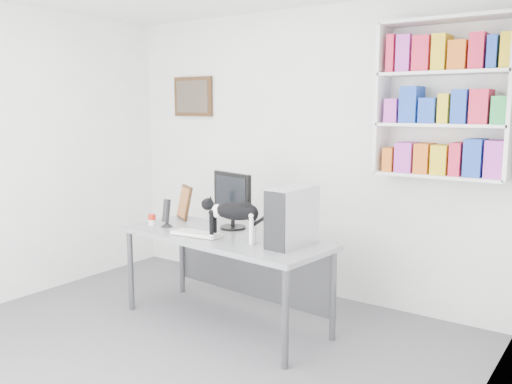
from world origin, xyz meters
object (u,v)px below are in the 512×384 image
monitor (233,200)px  speaker (166,213)px  soup_can (152,220)px  keyboard (197,234)px  bookshelf (443,99)px  desk (225,280)px  cat (234,221)px  leaning_print (185,202)px  pc_tower (292,217)px

monitor → speaker: size_ratio=1.94×
soup_can → keyboard: bearing=-6.5°
bookshelf → desk: (-1.42, -0.97, -1.47)m
keyboard → speaker: (-0.43, 0.09, 0.11)m
speaker → soup_can: speaker is taller
speaker → soup_can: (-0.15, -0.03, -0.08)m
desk → monitor: (-0.09, 0.23, 0.63)m
monitor → soup_can: 0.76m
monitor → speaker: 0.60m
speaker → cat: size_ratio=0.48×
desk → keyboard: 0.45m
monitor → leaning_print: monitor is taller
monitor → pc_tower: size_ratio=1.11×
bookshelf → monitor: bookshelf is taller
monitor → cat: bearing=-36.8°
pc_tower → cat: 0.46m
desk → cat: 0.60m
cat → keyboard: bearing=165.0°
pc_tower → keyboard: bearing=-165.5°
bookshelf → soup_can: bearing=-154.4°
soup_can → cat: (0.96, -0.06, 0.12)m
soup_can → monitor: bearing=24.5°
pc_tower → cat: bearing=-157.1°
speaker → cat: 0.81m
leaning_print → soup_can: (-0.04, -0.38, -0.11)m
desk → soup_can: size_ratio=18.56×
soup_can → leaning_print: bearing=83.2°
pc_tower → speaker: 1.24m
speaker → pc_tower: bearing=10.6°
monitor → keyboard: bearing=-88.3°
bookshelf → cat: (-1.21, -1.10, -0.93)m
monitor → pc_tower: bearing=-2.1°
desk → speaker: size_ratio=7.14×
desk → speaker: bearing=-170.6°
desk → keyboard: bearing=-135.7°
soup_can → bookshelf: bearing=25.6°
bookshelf → keyboard: size_ratio=2.98×
keyboard → cat: 0.40m
desk → soup_can: bearing=-169.4°
leaning_print → cat: bearing=4.6°
monitor → keyboard: 0.44m
keyboard → leaning_print: size_ratio=1.29×
monitor → soup_can: monitor is taller
keyboard → speaker: 0.45m
speaker → cat: cat is taller
desk → soup_can: (-0.75, -0.07, 0.43)m
monitor → keyboard: size_ratio=1.19×
bookshelf → speaker: 2.46m
bookshelf → leaning_print: (-2.13, -0.67, -0.93)m
bookshelf → speaker: bookshelf is taller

